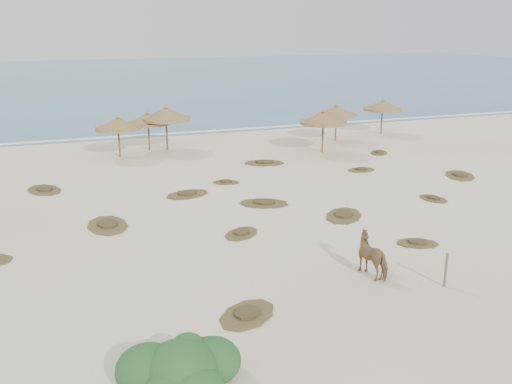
# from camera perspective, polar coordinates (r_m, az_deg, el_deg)

# --- Properties ---
(ground) EXTENTS (160.00, 160.00, 0.00)m
(ground) POSITION_cam_1_polar(r_m,az_deg,el_deg) (22.65, 6.48, -5.74)
(ground) COLOR beige
(ground) RESTS_ON ground
(ocean) EXTENTS (200.00, 100.00, 0.01)m
(ocean) POSITION_cam_1_polar(r_m,az_deg,el_deg) (94.61, -14.08, 10.95)
(ocean) COLOR #2A617E
(ocean) RESTS_ON ground
(foam_line) EXTENTS (70.00, 0.60, 0.01)m
(foam_line) POSITION_cam_1_polar(r_m,az_deg,el_deg) (46.52, -7.67, 5.87)
(foam_line) COLOR white
(foam_line) RESTS_ON ground
(palapa_1) EXTENTS (3.93, 3.93, 2.81)m
(palapa_1) POSITION_cam_1_polar(r_m,az_deg,el_deg) (38.44, -13.65, 6.59)
(palapa_1) COLOR brown
(palapa_1) RESTS_ON ground
(palapa_2) EXTENTS (4.04, 4.04, 3.20)m
(palapa_2) POSITION_cam_1_polar(r_m,az_deg,el_deg) (39.95, -9.00, 7.66)
(palapa_2) COLOR brown
(palapa_2) RESTS_ON ground
(palapa_3) EXTENTS (3.75, 3.75, 2.79)m
(palapa_3) POSITION_cam_1_polar(r_m,az_deg,el_deg) (40.09, -10.76, 7.14)
(palapa_3) COLOR brown
(palapa_3) RESTS_ON ground
(palapa_4) EXTENTS (4.19, 4.19, 3.02)m
(palapa_4) POSITION_cam_1_polar(r_m,az_deg,el_deg) (38.99, 6.75, 7.32)
(palapa_4) COLOR brown
(palapa_4) RESTS_ON ground
(palapa_5) EXTENTS (3.78, 3.78, 2.83)m
(palapa_5) POSITION_cam_1_polar(r_m,az_deg,el_deg) (43.12, 8.05, 7.97)
(palapa_5) COLOR brown
(palapa_5) RESTS_ON ground
(palapa_6) EXTENTS (3.39, 3.39, 2.86)m
(palapa_6) POSITION_cam_1_polar(r_m,az_deg,el_deg) (46.57, 12.55, 8.40)
(palapa_6) COLOR brown
(palapa_6) RESTS_ON ground
(horse) EXTENTS (1.10, 1.85, 1.47)m
(horse) POSITION_cam_1_polar(r_m,az_deg,el_deg) (20.49, 11.76, -6.25)
(horse) COLOR olive
(horse) RESTS_ON ground
(fence_post_near) EXTENTS (0.12, 0.12, 1.21)m
(fence_post_near) POSITION_cam_1_polar(r_m,az_deg,el_deg) (20.30, 18.46, -7.40)
(fence_post_near) COLOR #6E6352
(fence_post_near) RESTS_ON ground
(bush) EXTENTS (3.13, 2.75, 1.40)m
(bush) POSITION_cam_1_polar(r_m,az_deg,el_deg) (14.60, -7.47, -17.31)
(bush) COLOR #2D5A26
(bush) RESTS_ON ground
(scrub_1) EXTENTS (1.92, 2.78, 0.16)m
(scrub_1) POSITION_cam_1_polar(r_m,az_deg,el_deg) (25.83, -14.63, -3.21)
(scrub_1) COLOR brown
(scrub_1) RESTS_ON ground
(scrub_2) EXTENTS (2.16, 2.09, 0.16)m
(scrub_2) POSITION_cam_1_polar(r_m,az_deg,el_deg) (24.04, -1.47, -4.15)
(scrub_2) COLOR brown
(scrub_2) RESTS_ON ground
(scrub_3) EXTENTS (2.87, 2.46, 0.16)m
(scrub_3) POSITION_cam_1_polar(r_m,az_deg,el_deg) (27.99, 0.80, -1.11)
(scrub_3) COLOR brown
(scrub_3) RESTS_ON ground
(scrub_4) EXTENTS (1.38, 1.80, 0.16)m
(scrub_4) POSITION_cam_1_polar(r_m,az_deg,el_deg) (30.06, 17.30, -0.62)
(scrub_4) COLOR brown
(scrub_4) RESTS_ON ground
(scrub_5) EXTENTS (2.54, 2.93, 0.16)m
(scrub_5) POSITION_cam_1_polar(r_m,az_deg,el_deg) (35.10, 19.71, 1.59)
(scrub_5) COLOR brown
(scrub_5) RESTS_ON ground
(scrub_6) EXTENTS (2.35, 2.84, 0.16)m
(scrub_6) POSITION_cam_1_polar(r_m,az_deg,el_deg) (32.21, -20.41, 0.22)
(scrub_6) COLOR brown
(scrub_6) RESTS_ON ground
(scrub_7) EXTENTS (1.77, 1.21, 0.16)m
(scrub_7) POSITION_cam_1_polar(r_m,az_deg,el_deg) (34.90, 10.47, 2.21)
(scrub_7) COLOR brown
(scrub_7) RESTS_ON ground
(scrub_9) EXTENTS (2.80, 2.90, 0.16)m
(scrub_9) POSITION_cam_1_polar(r_m,az_deg,el_deg) (26.52, 8.76, -2.32)
(scrub_9) COLOR brown
(scrub_9) RESTS_ON ground
(scrub_10) EXTENTS (1.95, 2.07, 0.16)m
(scrub_10) POSITION_cam_1_polar(r_m,az_deg,el_deg) (39.79, 12.20, 3.88)
(scrub_10) COLOR brown
(scrub_10) RESTS_ON ground
(scrub_11) EXTENTS (2.60, 2.48, 0.16)m
(scrub_11) POSITION_cam_1_polar(r_m,az_deg,el_deg) (17.74, -0.87, -12.11)
(scrub_11) COLOR brown
(scrub_11) RESTS_ON ground
(scrub_12) EXTENTS (1.97, 1.64, 0.16)m
(scrub_12) POSITION_cam_1_polar(r_m,az_deg,el_deg) (23.91, 15.83, -4.92)
(scrub_12) COLOR brown
(scrub_12) RESTS_ON ground
(scrub_13) EXTENTS (2.70, 2.16, 0.16)m
(scrub_13) POSITION_cam_1_polar(r_m,az_deg,el_deg) (29.65, -6.87, -0.20)
(scrub_13) COLOR brown
(scrub_13) RESTS_ON ground
(scrub_14) EXTENTS (2.91, 2.34, 0.16)m
(scrub_14) POSITION_cam_1_polar(r_m,az_deg,el_deg) (36.05, 0.83, 2.95)
(scrub_14) COLOR brown
(scrub_14) RESTS_ON ground
(scrub_15) EXTENTS (1.73, 1.42, 0.16)m
(scrub_15) POSITION_cam_1_polar(r_m,az_deg,el_deg) (31.68, -3.03, 1.00)
(scrub_15) COLOR brown
(scrub_15) RESTS_ON ground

